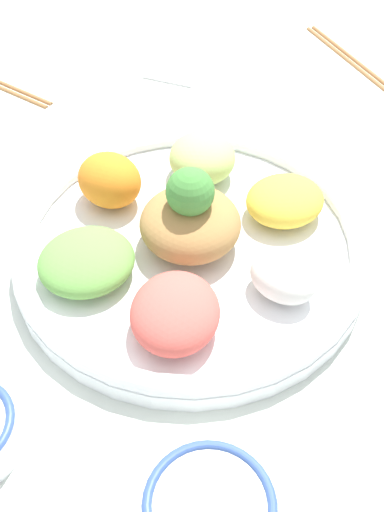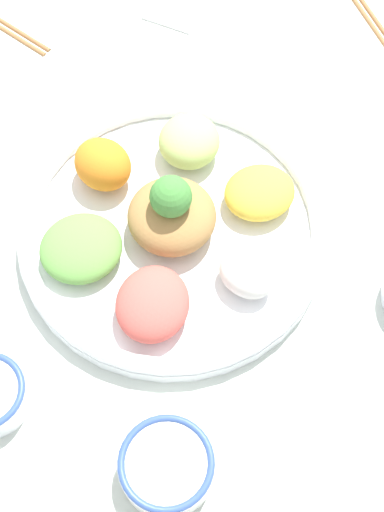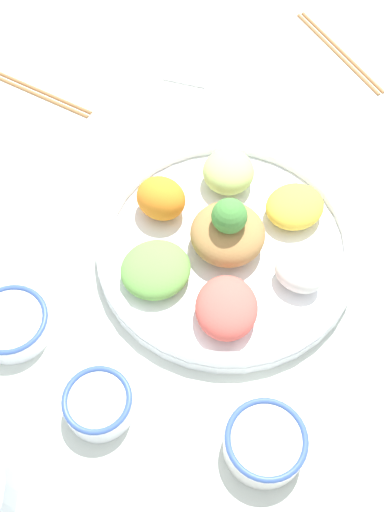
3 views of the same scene
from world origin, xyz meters
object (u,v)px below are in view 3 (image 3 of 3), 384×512
(chopsticks_pair_near, at_px, (339,51))
(serving_spoon_extra, at_px, (207,85))
(rice_bowl_plain, at_px, (12,323))
(sauce_bowl_red, at_px, (99,403))
(chopsticks_pair_far, at_px, (39,92))
(salad_platter, at_px, (225,242))
(sauce_bowl_dark, at_px, (265,443))

(chopsticks_pair_near, height_order, serving_spoon_extra, chopsticks_pair_near)
(rice_bowl_plain, bearing_deg, chopsticks_pair_near, 64.10)
(chopsticks_pair_near, bearing_deg, rice_bowl_plain, -72.43)
(sauce_bowl_red, relative_size, serving_spoon_extra, 0.71)
(sauce_bowl_red, distance_m, chopsticks_pair_near, 0.75)
(sauce_bowl_red, bearing_deg, rice_bowl_plain, 155.65)
(chopsticks_pair_far, bearing_deg, salad_platter, -16.60)
(rice_bowl_plain, bearing_deg, sauce_bowl_red, -24.35)
(chopsticks_pair_near, relative_size, serving_spoon_extra, 1.54)
(rice_bowl_plain, height_order, chopsticks_pair_far, rice_bowl_plain)
(serving_spoon_extra, bearing_deg, salad_platter, 109.64)
(salad_platter, distance_m, chopsticks_pair_far, 0.44)
(salad_platter, bearing_deg, sauce_bowl_red, -108.15)
(salad_platter, distance_m, sauce_bowl_red, 0.28)
(chopsticks_pair_far, bearing_deg, sauce_bowl_dark, -30.44)
(serving_spoon_extra, bearing_deg, sauce_bowl_red, 92.15)
(rice_bowl_plain, bearing_deg, sauce_bowl_dark, -8.83)
(sauce_bowl_dark, xyz_separation_m, chopsticks_pair_near, (-0.03, 0.71, -0.02))
(sauce_bowl_dark, distance_m, rice_bowl_plain, 0.36)
(rice_bowl_plain, xyz_separation_m, chopsticks_pair_near, (0.32, 0.66, -0.02))
(salad_platter, relative_size, sauce_bowl_red, 4.32)
(chopsticks_pair_far, bearing_deg, chopsticks_pair_near, 40.37)
(chopsticks_pair_near, bearing_deg, sauce_bowl_dark, -44.12)
(salad_platter, relative_size, rice_bowl_plain, 3.68)
(chopsticks_pair_near, bearing_deg, sauce_bowl_red, -59.91)
(sauce_bowl_dark, bearing_deg, sauce_bowl_red, -176.51)
(sauce_bowl_dark, height_order, chopsticks_pair_near, sauce_bowl_dark)
(rice_bowl_plain, relative_size, serving_spoon_extra, 0.83)
(sauce_bowl_red, relative_size, rice_bowl_plain, 0.85)
(sauce_bowl_red, bearing_deg, chopsticks_pair_far, 121.99)
(sauce_bowl_red, distance_m, chopsticks_pair_far, 0.56)
(sauce_bowl_red, xyz_separation_m, sauce_bowl_dark, (0.20, 0.01, 0.00))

